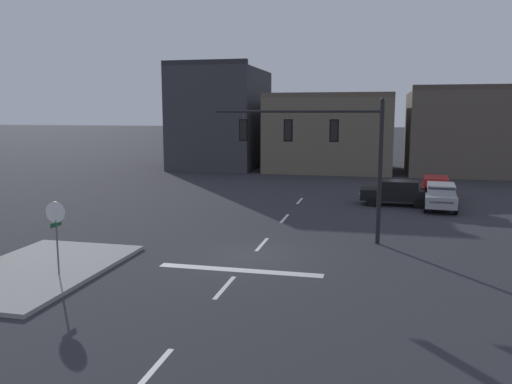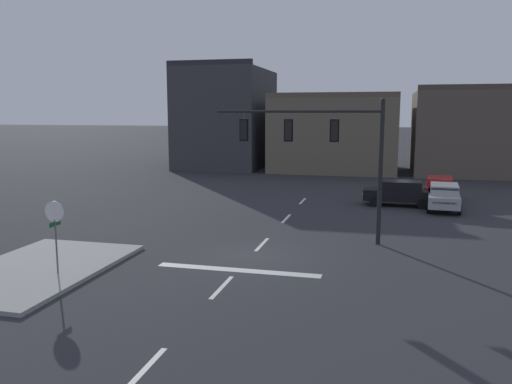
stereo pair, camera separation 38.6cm
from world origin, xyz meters
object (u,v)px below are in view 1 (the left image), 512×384
car_lot_nearside (435,188)px  car_lot_middle (440,196)px  stop_sign (56,221)px  signal_mast_near_side (325,143)px  car_lot_farside (396,192)px

car_lot_nearside → car_lot_middle: (-0.07, -3.45, 0.00)m
car_lot_nearside → car_lot_middle: size_ratio=1.00×
stop_sign → car_lot_middle: bearing=49.0°
signal_mast_near_side → stop_sign: (-8.79, -7.63, -2.42)m
car_lot_middle → car_lot_farside: 2.76m
stop_sign → car_lot_nearside: bearing=54.0°
signal_mast_near_side → car_lot_farside: (3.65, 10.59, -3.71)m
car_lot_nearside → car_lot_farside: (-2.69, -2.59, 0.00)m
car_lot_middle → car_lot_nearside: bearing=88.9°
signal_mast_near_side → car_lot_middle: signal_mast_near_side is taller
signal_mast_near_side → car_lot_farside: size_ratio=1.68×
signal_mast_near_side → stop_sign: 11.89m
stop_sign → car_lot_nearside: stop_sign is taller
car_lot_farside → stop_sign: bearing=-124.3°
signal_mast_near_side → car_lot_middle: size_ratio=1.66×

